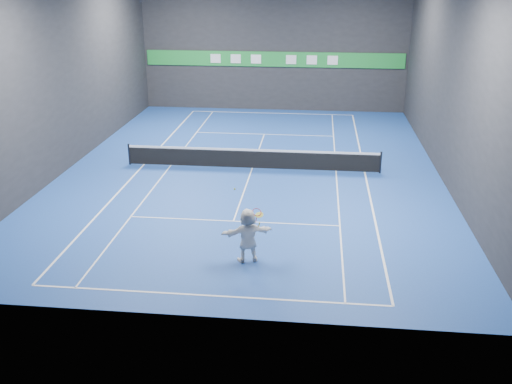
# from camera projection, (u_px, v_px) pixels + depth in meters

# --- Properties ---
(ground) EXTENTS (26.00, 26.00, 0.00)m
(ground) POSITION_uv_depth(u_px,v_px,m) (252.00, 169.00, 28.10)
(ground) COLOR #1B4195
(ground) RESTS_ON ground
(wall_back) EXTENTS (18.00, 0.10, 9.00)m
(wall_back) POSITION_uv_depth(u_px,v_px,m) (274.00, 44.00, 38.53)
(wall_back) COLOR #242527
(wall_back) RESTS_ON ground
(wall_front) EXTENTS (18.00, 0.10, 9.00)m
(wall_front) POSITION_uv_depth(u_px,v_px,m) (193.00, 165.00, 14.42)
(wall_front) COLOR #242527
(wall_front) RESTS_ON ground
(wall_left) EXTENTS (0.10, 26.00, 9.00)m
(wall_left) POSITION_uv_depth(u_px,v_px,m) (66.00, 73.00, 27.38)
(wall_left) COLOR #242527
(wall_left) RESTS_ON ground
(wall_right) EXTENTS (0.10, 26.00, 9.00)m
(wall_right) POSITION_uv_depth(u_px,v_px,m) (451.00, 81.00, 25.57)
(wall_right) COLOR #242527
(wall_right) RESTS_ON ground
(baseline_near) EXTENTS (10.98, 0.08, 0.01)m
(baseline_near) POSITION_uv_depth(u_px,v_px,m) (207.00, 295.00, 17.07)
(baseline_near) COLOR white
(baseline_near) RESTS_ON ground
(baseline_far) EXTENTS (10.98, 0.08, 0.01)m
(baseline_far) POSITION_uv_depth(u_px,v_px,m) (272.00, 113.00, 39.12)
(baseline_far) COLOR white
(baseline_far) RESTS_ON ground
(sideline_doubles_left) EXTENTS (0.08, 23.78, 0.01)m
(sideline_doubles_left) POSITION_uv_depth(u_px,v_px,m) (144.00, 165.00, 28.65)
(sideline_doubles_left) COLOR white
(sideline_doubles_left) RESTS_ON ground
(sideline_doubles_right) EXTENTS (0.08, 23.78, 0.01)m
(sideline_doubles_right) POSITION_uv_depth(u_px,v_px,m) (365.00, 172.00, 27.55)
(sideline_doubles_right) COLOR white
(sideline_doubles_right) RESTS_ON ground
(sideline_singles_left) EXTENTS (0.06, 23.78, 0.01)m
(sideline_singles_left) POSITION_uv_depth(u_px,v_px,m) (171.00, 166.00, 28.51)
(sideline_singles_left) COLOR white
(sideline_singles_left) RESTS_ON ground
(sideline_singles_right) EXTENTS (0.06, 23.78, 0.01)m
(sideline_singles_right) POSITION_uv_depth(u_px,v_px,m) (336.00, 171.00, 27.69)
(sideline_singles_right) COLOR white
(sideline_singles_right) RESTS_ON ground
(service_line_near) EXTENTS (8.23, 0.06, 0.01)m
(service_line_near) POSITION_uv_depth(u_px,v_px,m) (233.00, 221.00, 22.16)
(service_line_near) COLOR white
(service_line_near) RESTS_ON ground
(service_line_far) EXTENTS (8.23, 0.06, 0.01)m
(service_line_far) POSITION_uv_depth(u_px,v_px,m) (264.00, 134.00, 34.03)
(service_line_far) COLOR white
(service_line_far) RESTS_ON ground
(center_service_line) EXTENTS (0.06, 12.80, 0.01)m
(center_service_line) POSITION_uv_depth(u_px,v_px,m) (252.00, 168.00, 28.10)
(center_service_line) COLOR white
(center_service_line) RESTS_ON ground
(player) EXTENTS (1.82, 1.11, 1.87)m
(player) POSITION_uv_depth(u_px,v_px,m) (248.00, 235.00, 18.81)
(player) COLOR white
(player) RESTS_ON ground
(tennis_ball) EXTENTS (0.07, 0.07, 0.07)m
(tennis_ball) POSITION_uv_depth(u_px,v_px,m) (235.00, 189.00, 18.49)
(tennis_ball) COLOR yellow
(tennis_ball) RESTS_ON player
(tennis_net) EXTENTS (12.50, 0.10, 1.07)m
(tennis_net) POSITION_uv_depth(u_px,v_px,m) (252.00, 158.00, 27.91)
(tennis_net) COLOR black
(tennis_net) RESTS_ON ground
(sponsor_banner) EXTENTS (17.64, 0.11, 1.00)m
(sponsor_banner) POSITION_uv_depth(u_px,v_px,m) (274.00, 59.00, 38.83)
(sponsor_banner) COLOR #1F9035
(sponsor_banner) RESTS_ON wall_back
(tennis_racket) EXTENTS (0.47, 0.37, 0.67)m
(tennis_racket) POSITION_uv_depth(u_px,v_px,m) (257.00, 214.00, 18.55)
(tennis_racket) COLOR #AE1214
(tennis_racket) RESTS_ON player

